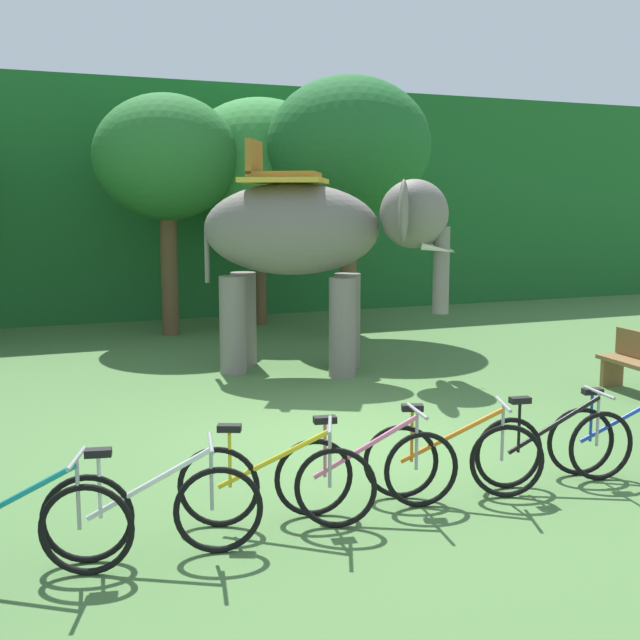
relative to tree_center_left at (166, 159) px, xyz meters
The scene contains 13 objects.
ground_plane 9.26m from the tree_center_left, 87.66° to the right, with size 80.00×80.00×0.00m, color #4C753D.
foliage_hedge 5.36m from the tree_center_left, 86.23° to the left, with size 36.00×6.00×5.65m, color #1E6028.
tree_center_left is the anchor object (origin of this frame).
tree_center 2.35m from the tree_center_left, 16.76° to the left, with size 3.53×3.53×5.11m.
tree_right 3.78m from the tree_center_left, 21.36° to the right, with size 3.40×3.40×5.37m.
elephant 5.01m from the tree_center_left, 72.69° to the right, with size 4.07×3.18×3.78m.
bike_teal 11.68m from the tree_center_left, 107.20° to the right, with size 1.64×0.69×0.92m.
bike_white 11.48m from the tree_center_left, 102.19° to the right, with size 1.68×0.55×0.92m.
bike_yellow 11.11m from the tree_center_left, 96.69° to the right, with size 1.59×0.79×0.92m.
bike_pink 11.02m from the tree_center_left, 91.97° to the right, with size 1.69×0.52×0.92m.
bike_orange 11.02m from the tree_center_left, 87.11° to the right, with size 1.61×0.74×0.92m.
bike_black 11.19m from the tree_center_left, 81.10° to the right, with size 1.70×0.52×0.92m.
bike_blue 11.37m from the tree_center_left, 76.47° to the right, with size 1.66×0.64×0.92m.
Camera 1 is at (-3.68, -8.21, 2.74)m, focal length 44.65 mm.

